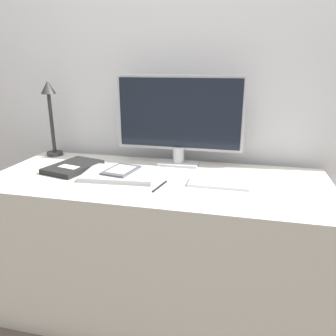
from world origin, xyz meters
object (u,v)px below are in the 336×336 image
keyboard (219,184)px  notebook (73,167)px  monitor (179,118)px  pen (160,186)px  ereader (121,170)px  desk_lamp (50,109)px  laptop (121,174)px

keyboard → notebook: notebook is taller
monitor → keyboard: size_ratio=2.46×
notebook → pen: notebook is taller
ereader → desk_lamp: 0.62m
monitor → keyboard: monitor is taller
monitor → pen: (-0.01, -0.35, -0.24)m
keyboard → desk_lamp: 1.04m
keyboard → desk_lamp: size_ratio=0.63×
ereader → notebook: bearing=173.3°
pen → monitor: bearing=87.9°
keyboard → ereader: (-0.46, 0.03, 0.02)m
notebook → pen: 0.51m
keyboard → laptop: size_ratio=0.74×
laptop → desk_lamp: size_ratio=0.84×
ereader → laptop: bearing=-80.7°
monitor → laptop: 0.41m
ereader → notebook: 0.27m
monitor → desk_lamp: bearing=178.6°
notebook → pen: size_ratio=2.29×
laptop → pen: bearing=-24.4°
keyboard → laptop: laptop is taller
laptop → pen: laptop is taller
monitor → notebook: size_ratio=2.13×
keyboard → ereader: bearing=176.5°
notebook → laptop: bearing=-9.3°
ereader → monitor: bearing=45.4°
desk_lamp → keyboard: bearing=-16.1°
laptop → notebook: 0.28m
laptop → desk_lamp: bearing=152.4°
monitor → pen: bearing=-92.1°
monitor → pen: 0.42m
ereader → pen: ereader is taller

